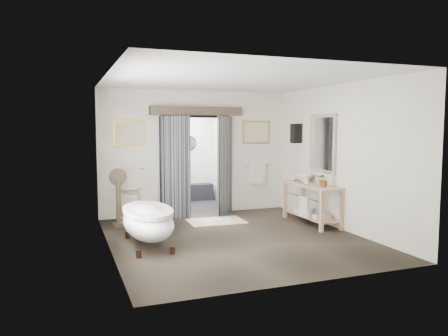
% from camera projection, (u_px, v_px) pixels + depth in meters
% --- Properties ---
extents(ground_plane, '(5.00, 5.00, 0.00)m').
position_uv_depth(ground_plane, '(235.00, 238.00, 8.07)').
color(ground_plane, '#453B2D').
extents(room_shell, '(4.52, 5.02, 2.91)m').
position_uv_depth(room_shell, '(236.00, 138.00, 7.78)').
color(room_shell, silver).
rests_on(room_shell, ground_plane).
extents(shower_room, '(2.22, 2.01, 2.51)m').
position_uv_depth(shower_room, '(180.00, 170.00, 11.71)').
color(shower_room, black).
rests_on(shower_room, ground_plane).
extents(back_wall_dressing, '(3.82, 0.70, 2.52)m').
position_uv_depth(back_wall_dressing, '(198.00, 148.00, 10.08)').
color(back_wall_dressing, black).
rests_on(back_wall_dressing, ground_plane).
extents(clawfoot_tub, '(0.82, 1.83, 0.89)m').
position_uv_depth(clawfoot_tub, '(148.00, 221.00, 7.50)').
color(clawfoot_tub, '#352213').
rests_on(clawfoot_tub, ground_plane).
extents(vanity, '(0.57, 1.60, 0.85)m').
position_uv_depth(vanity, '(311.00, 200.00, 9.23)').
color(vanity, tan).
rests_on(vanity, ground_plane).
extents(pedestal_mirror, '(0.36, 0.23, 1.21)m').
position_uv_depth(pedestal_mirror, '(118.00, 202.00, 8.93)').
color(pedestal_mirror, brown).
rests_on(pedestal_mirror, ground_plane).
extents(rug, '(1.22, 0.84, 0.01)m').
position_uv_depth(rug, '(216.00, 221.00, 9.49)').
color(rug, beige).
rests_on(rug, ground_plane).
extents(slippers, '(0.39, 0.27, 0.05)m').
position_uv_depth(slippers, '(223.00, 220.00, 9.44)').
color(slippers, white).
rests_on(slippers, rug).
extents(basin, '(0.57, 0.57, 0.16)m').
position_uv_depth(basin, '(303.00, 178.00, 9.60)').
color(basin, white).
rests_on(basin, vanity).
extents(plant, '(0.35, 0.33, 0.30)m').
position_uv_depth(plant, '(324.00, 179.00, 8.75)').
color(plant, gray).
rests_on(plant, vanity).
extents(soap_bottle_a, '(0.11, 0.11, 0.19)m').
position_uv_depth(soap_bottle_a, '(306.00, 179.00, 9.24)').
color(soap_bottle_a, gray).
rests_on(soap_bottle_a, vanity).
extents(soap_bottle_b, '(0.15, 0.15, 0.17)m').
position_uv_depth(soap_bottle_b, '(294.00, 177.00, 9.75)').
color(soap_bottle_b, gray).
rests_on(soap_bottle_b, vanity).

